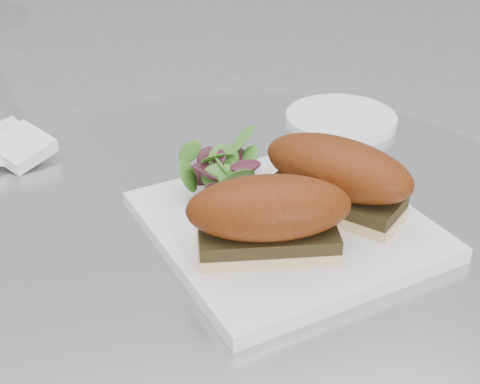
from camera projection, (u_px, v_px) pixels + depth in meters
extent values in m
cylinder|color=#B7B8BF|center=(249.00, 223.00, 0.73)|extent=(0.70, 0.70, 0.02)
cube|color=white|center=(286.00, 226.00, 0.69)|extent=(0.31, 0.31, 0.02)
cube|color=#DBBA89|center=(268.00, 247.00, 0.63)|extent=(0.14, 0.08, 0.01)
cube|color=black|center=(268.00, 236.00, 0.63)|extent=(0.14, 0.08, 0.01)
ellipsoid|color=#672A09|center=(269.00, 208.00, 0.61)|extent=(0.16, 0.10, 0.06)
cube|color=#DBBA89|center=(335.00, 205.00, 0.70)|extent=(0.14, 0.14, 0.01)
cube|color=black|center=(335.00, 194.00, 0.69)|extent=(0.14, 0.14, 0.01)
ellipsoid|color=#672A09|center=(338.00, 168.00, 0.68)|extent=(0.16, 0.17, 0.06)
cylinder|color=white|center=(341.00, 119.00, 0.92)|extent=(0.15, 0.15, 0.01)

